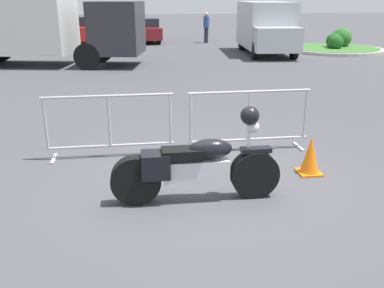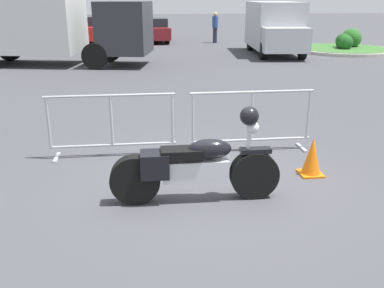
# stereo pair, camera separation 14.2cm
# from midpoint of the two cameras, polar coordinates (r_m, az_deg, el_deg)

# --- Properties ---
(ground_plane) EXTENTS (120.00, 120.00, 0.00)m
(ground_plane) POSITION_cam_midpoint_polar(r_m,az_deg,el_deg) (6.16, 2.99, -5.64)
(ground_plane) COLOR #424247
(motorcycle) EXTENTS (2.23, 0.33, 1.26)m
(motorcycle) POSITION_cam_midpoint_polar(r_m,az_deg,el_deg) (5.58, 1.19, -2.99)
(motorcycle) COLOR black
(motorcycle) RESTS_ON ground
(crowd_barrier_near) EXTENTS (2.13, 0.46, 1.07)m
(crowd_barrier_near) POSITION_cam_midpoint_polar(r_m,az_deg,el_deg) (7.21, -10.10, 2.52)
(crowd_barrier_near) COLOR #9EA0A5
(crowd_barrier_near) RESTS_ON ground
(crowd_barrier_far) EXTENTS (2.13, 0.46, 1.07)m
(crowd_barrier_far) POSITION_cam_midpoint_polar(r_m,az_deg,el_deg) (7.44, 8.46, 3.13)
(crowd_barrier_far) COLOR #9EA0A5
(crowd_barrier_far) RESTS_ON ground
(box_truck) EXTENTS (7.99, 3.68, 2.98)m
(box_truck) POSITION_cam_midpoint_polar(r_m,az_deg,el_deg) (17.98, -19.74, 15.11)
(box_truck) COLOR silver
(box_truck) RESTS_ON ground
(delivery_van) EXTENTS (2.33, 5.14, 2.31)m
(delivery_van) POSITION_cam_midpoint_polar(r_m,az_deg,el_deg) (20.65, 11.15, 15.13)
(delivery_van) COLOR #B2B7BC
(delivery_van) RESTS_ON ground
(parked_car_yellow) EXTENTS (2.15, 4.62, 1.53)m
(parked_car_yellow) POSITION_cam_midpoint_polar(r_m,az_deg,el_deg) (26.73, -19.22, 14.30)
(parked_car_yellow) COLOR yellow
(parked_car_yellow) RESTS_ON ground
(parked_car_red) EXTENTS (2.08, 4.47, 1.48)m
(parked_car_red) POSITION_cam_midpoint_polar(r_m,az_deg,el_deg) (26.00, -12.30, 14.74)
(parked_car_red) COLOR #B21E19
(parked_car_red) RESTS_ON ground
(parked_car_maroon) EXTENTS (1.91, 4.11, 1.36)m
(parked_car_maroon) POSITION_cam_midpoint_polar(r_m,az_deg,el_deg) (25.88, -5.08, 14.93)
(parked_car_maroon) COLOR maroon
(parked_car_maroon) RESTS_ON ground
(pedestrian) EXTENTS (0.34, 0.34, 1.69)m
(pedestrian) POSITION_cam_midpoint_polar(r_m,az_deg,el_deg) (25.23, 3.27, 15.40)
(pedestrian) COLOR #262838
(pedestrian) RESTS_ON ground
(planter_island) EXTENTS (4.63, 4.63, 1.05)m
(planter_island) POSITION_cam_midpoint_polar(r_m,az_deg,el_deg) (22.80, 19.92, 12.15)
(planter_island) COLOR #ADA89E
(planter_island) RESTS_ON ground
(traffic_cone) EXTENTS (0.34, 0.34, 0.59)m
(traffic_cone) POSITION_cam_midpoint_polar(r_m,az_deg,el_deg) (6.70, 16.30, -1.65)
(traffic_cone) COLOR orange
(traffic_cone) RESTS_ON ground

